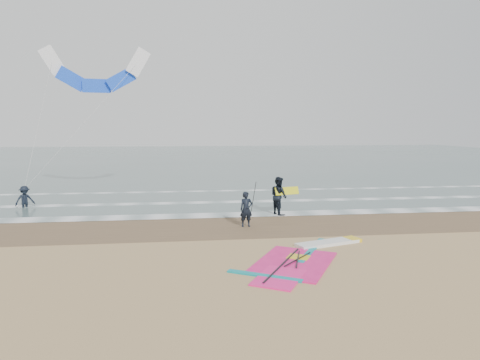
{
  "coord_description": "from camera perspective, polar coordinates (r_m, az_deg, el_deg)",
  "views": [
    {
      "loc": [
        -2.77,
        -12.94,
        4.44
      ],
      "look_at": [
        -0.55,
        5.0,
        2.2
      ],
      "focal_mm": 32.0,
      "sensor_mm": 36.0,
      "label": 1
    }
  ],
  "objects": [
    {
      "name": "ground",
      "position": [
        13.95,
        4.88,
        -11.51
      ],
      "size": [
        120.0,
        120.0,
        0.0
      ],
      "primitive_type": "plane",
      "color": "tan",
      "rests_on": "ground"
    },
    {
      "name": "sea_water",
      "position": [
        61.16,
        -4.44,
        2.89
      ],
      "size": [
        120.0,
        80.0,
        0.02
      ],
      "primitive_type": "cube",
      "color": "#47605E",
      "rests_on": "ground"
    },
    {
      "name": "wet_sand_band",
      "position": [
        19.65,
        1.25,
        -5.99
      ],
      "size": [
        120.0,
        5.0,
        0.01
      ],
      "primitive_type": "cube",
      "color": "brown",
      "rests_on": "ground"
    },
    {
      "name": "foam_waterline",
      "position": [
        23.95,
        -0.29,
        -3.55
      ],
      "size": [
        120.0,
        9.15,
        0.02
      ],
      "color": "white",
      "rests_on": "ground"
    },
    {
      "name": "windsurf_rig",
      "position": [
        14.99,
        8.67,
        -10.1
      ],
      "size": [
        5.54,
        5.24,
        0.13
      ],
      "color": "white",
      "rests_on": "ground"
    },
    {
      "name": "person_standing",
      "position": [
        19.12,
        0.84,
        -3.93
      ],
      "size": [
        0.62,
        0.45,
        1.59
      ],
      "primitive_type": "imported",
      "rotation": [
        0.0,
        0.0,
        0.13
      ],
      "color": "black",
      "rests_on": "ground"
    },
    {
      "name": "person_walking",
      "position": [
        21.77,
        5.18,
        -2.12
      ],
      "size": [
        1.04,
        1.16,
        1.95
      ],
      "primitive_type": "imported",
      "rotation": [
        0.0,
        0.0,
        1.95
      ],
      "color": "black",
      "rests_on": "ground"
    },
    {
      "name": "person_wading",
      "position": [
        26.38,
        -26.8,
        -1.66
      ],
      "size": [
        1.17,
        1.06,
        1.58
      ],
      "primitive_type": "imported",
      "rotation": [
        0.0,
        0.0,
        0.59
      ],
      "color": "black",
      "rests_on": "ground"
    },
    {
      "name": "held_pole",
      "position": [
        19.1,
        1.73,
        -2.81
      ],
      "size": [
        0.17,
        0.86,
        1.82
      ],
      "color": "black",
      "rests_on": "ground"
    },
    {
      "name": "carried_kiteboard",
      "position": [
        21.72,
        6.28,
        -1.46
      ],
      "size": [
        1.3,
        0.51,
        0.39
      ],
      "color": "yellow",
      "rests_on": "ground"
    },
    {
      "name": "surf_kite",
      "position": [
        28.82,
        -18.66,
        13.28
      ],
      "size": [
        6.77,
        3.8,
        8.44
      ],
      "color": "white",
      "rests_on": "ground"
    }
  ]
}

